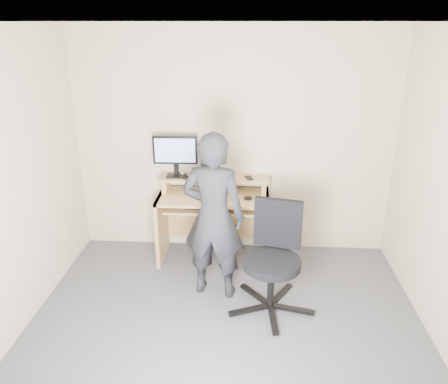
# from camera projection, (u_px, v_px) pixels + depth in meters

# --- Properties ---
(ground) EXTENTS (3.50, 3.50, 0.00)m
(ground) POSITION_uv_depth(u_px,v_px,m) (224.00, 345.00, 3.62)
(ground) COLOR #5A5A5F
(ground) RESTS_ON ground
(back_wall) EXTENTS (3.50, 0.02, 2.50)m
(back_wall) POSITION_uv_depth(u_px,v_px,m) (233.00, 143.00, 4.79)
(back_wall) COLOR beige
(back_wall) RESTS_ON ground
(ceiling) EXTENTS (3.50, 3.50, 0.02)m
(ceiling) POSITION_uv_depth(u_px,v_px,m) (224.00, 22.00, 2.70)
(ceiling) COLOR white
(ceiling) RESTS_ON back_wall
(desk) EXTENTS (1.20, 0.60, 0.91)m
(desk) POSITION_uv_depth(u_px,v_px,m) (214.00, 210.00, 4.85)
(desk) COLOR tan
(desk) RESTS_ON ground
(monitor) EXTENTS (0.48, 0.13, 0.46)m
(monitor) POSITION_uv_depth(u_px,v_px,m) (175.00, 153.00, 4.69)
(monitor) COLOR black
(monitor) RESTS_ON desk
(external_drive) EXTENTS (0.08, 0.13, 0.20)m
(external_drive) POSITION_uv_depth(u_px,v_px,m) (205.00, 167.00, 4.80)
(external_drive) COLOR black
(external_drive) RESTS_ON desk
(travel_mug) EXTENTS (0.09, 0.09, 0.16)m
(travel_mug) POSITION_uv_depth(u_px,v_px,m) (220.00, 170.00, 4.74)
(travel_mug) COLOR silver
(travel_mug) RESTS_ON desk
(smartphone) EXTENTS (0.10, 0.14, 0.01)m
(smartphone) POSITION_uv_depth(u_px,v_px,m) (249.00, 178.00, 4.74)
(smartphone) COLOR black
(smartphone) RESTS_ON desk
(charger) EXTENTS (0.05, 0.05, 0.03)m
(charger) POSITION_uv_depth(u_px,v_px,m) (185.00, 177.00, 4.72)
(charger) COLOR black
(charger) RESTS_ON desk
(headphones) EXTENTS (0.17, 0.16, 0.06)m
(headphones) POSITION_uv_depth(u_px,v_px,m) (189.00, 174.00, 4.84)
(headphones) COLOR silver
(headphones) RESTS_ON desk
(keyboard) EXTENTS (0.47, 0.21, 0.03)m
(keyboard) POSITION_uv_depth(u_px,v_px,m) (207.00, 206.00, 4.65)
(keyboard) COLOR black
(keyboard) RESTS_ON desk
(mouse) EXTENTS (0.10, 0.07, 0.04)m
(mouse) POSITION_uv_depth(u_px,v_px,m) (248.00, 198.00, 4.58)
(mouse) COLOR black
(mouse) RESTS_ON desk
(office_chair) EXTENTS (0.79, 0.77, 0.99)m
(office_chair) POSITION_uv_depth(u_px,v_px,m) (274.00, 254.00, 3.94)
(office_chair) COLOR black
(office_chair) RESTS_ON ground
(person) EXTENTS (0.65, 0.48, 1.62)m
(person) POSITION_uv_depth(u_px,v_px,m) (214.00, 217.00, 4.04)
(person) COLOR black
(person) RESTS_ON ground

